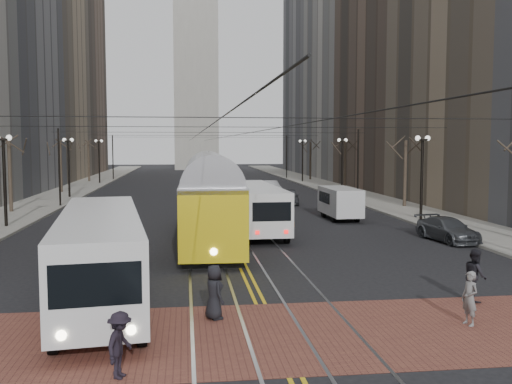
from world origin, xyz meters
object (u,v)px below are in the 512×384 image
object	(u,v)px
sedan_parked	(448,229)
rear_bus	(256,209)
streetcar	(210,207)
pedestrian_c	(475,275)
transit_bus	(100,257)
sedan_grey	(290,197)
cargo_van	(340,204)
pedestrian_d	(120,345)
pedestrian_b	(470,298)
sedan_silver	(270,188)
pedestrian_a	(214,292)

from	to	relation	value
sedan_parked	rear_bus	bearing A→B (deg)	147.38
streetcar	pedestrian_c	size ratio (longest dim) A/B	8.85
transit_bus	sedan_grey	world-z (taller)	transit_bus
cargo_van	pedestrian_d	size ratio (longest dim) A/B	3.30
sedan_grey	pedestrian_d	world-z (taller)	pedestrian_d
rear_bus	pedestrian_b	xyz separation A→B (m)	(3.99, -18.43, -0.59)
sedan_grey	sedan_parked	bearing A→B (deg)	-67.08
transit_bus	pedestrian_b	distance (m)	11.86
sedan_silver	pedestrian_b	distance (m)	43.25
sedan_silver	pedestrian_a	size ratio (longest dim) A/B	2.68
transit_bus	streetcar	bearing A→B (deg)	62.77
rear_bus	sedan_grey	world-z (taller)	rear_bus
pedestrian_b	pedestrian_d	distance (m)	10.09
transit_bus	sedan_silver	xyz separation A→B (m)	(11.71, 39.17, -0.77)
sedan_grey	pedestrian_a	bearing A→B (deg)	-95.76
transit_bus	streetcar	world-z (taller)	streetcar
streetcar	pedestrian_b	size ratio (longest dim) A/B	9.84
streetcar	sedan_grey	xyz separation A→B (m)	(7.84, 18.33, -1.18)
streetcar	pedestrian_b	bearing A→B (deg)	-64.73
sedan_parked	pedestrian_a	xyz separation A→B (m)	(-13.42, -12.39, 0.20)
pedestrian_c	pedestrian_d	world-z (taller)	pedestrian_c
sedan_parked	pedestrian_d	world-z (taller)	pedestrian_d
transit_bus	rear_bus	world-z (taller)	transit_bus
rear_bus	pedestrian_b	distance (m)	18.86
streetcar	sedan_silver	bearing A→B (deg)	76.14
pedestrian_d	pedestrian_b	bearing A→B (deg)	-56.27
cargo_van	pedestrian_c	size ratio (longest dim) A/B	2.84
sedan_silver	pedestrian_a	xyz separation A→B (m)	(-7.99, -41.73, 0.11)
streetcar	sedan_grey	size ratio (longest dim) A/B	3.98
pedestrian_c	sedan_grey	bearing A→B (deg)	10.96
transit_bus	pedestrian_a	world-z (taller)	transit_bus
cargo_van	pedestrian_c	bearing A→B (deg)	-93.99
pedestrian_a	pedestrian_c	world-z (taller)	pedestrian_c
transit_bus	pedestrian_b	size ratio (longest dim) A/B	7.51
pedestrian_d	pedestrian_c	bearing A→B (deg)	-47.14
rear_bus	pedestrian_d	bearing A→B (deg)	-106.60
cargo_van	pedestrian_d	world-z (taller)	cargo_van
sedan_parked	pedestrian_d	size ratio (longest dim) A/B	2.90
transit_bus	pedestrian_c	distance (m)	12.70
cargo_van	pedestrian_b	xyz separation A→B (m)	(-2.55, -23.31, -0.31)
transit_bus	rear_bus	bearing A→B (deg)	56.38
sedan_parked	pedestrian_b	distance (m)	15.15
streetcar	pedestrian_c	xyz separation A→B (m)	(8.38, -13.18, -0.95)
pedestrian_a	pedestrian_b	bearing A→B (deg)	-124.94
sedan_grey	sedan_silver	size ratio (longest dim) A/B	0.89
sedan_silver	sedan_grey	bearing A→B (deg)	-93.25
pedestrian_d	streetcar	bearing A→B (deg)	9.97
cargo_van	sedan_parked	bearing A→B (deg)	-70.78
streetcar	pedestrian_d	bearing A→B (deg)	-97.51
rear_bus	pedestrian_d	world-z (taller)	rear_bus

